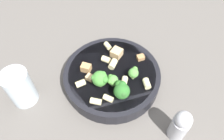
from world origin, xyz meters
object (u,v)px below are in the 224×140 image
object	(u,v)px
broccoli_floret_1	(122,90)
chicken_chunk_1	(117,53)
drinking_glass	(21,89)
rigatoni_3	(112,64)
chicken_chunk_2	(90,77)
rigatoni_5	(96,101)
rigatoni_4	(124,81)
pepper_shaker	(180,125)
rigatoni_0	(106,59)
chicken_chunk_0	(141,57)
rigatoni_1	(108,46)
broccoli_floret_2	(100,79)
rigatoni_2	(107,98)
broccoli_floret_0	(134,73)
rigatoni_6	(147,84)
broccoli_floret_3	(112,80)
pasta_bowl	(112,76)
rigatoni_7	(80,83)
chicken_chunk_3	(86,67)

from	to	relation	value
broccoli_floret_1	chicken_chunk_1	distance (m)	0.13
broccoli_floret_1	chicken_chunk_1	xyz separation A→B (m)	(0.12, 0.02, -0.01)
drinking_glass	rigatoni_3	bearing A→B (deg)	-65.57
chicken_chunk_2	rigatoni_5	bearing A→B (deg)	-159.01
rigatoni_4	pepper_shaker	bearing A→B (deg)	-128.77
rigatoni_4	rigatoni_3	bearing A→B (deg)	35.75
rigatoni_0	chicken_chunk_0	size ratio (longest dim) A/B	1.09
drinking_glass	rigatoni_1	bearing A→B (deg)	-50.08
broccoli_floret_2	rigatoni_4	distance (m)	0.06
rigatoni_2	chicken_chunk_2	size ratio (longest dim) A/B	1.26
chicken_chunk_2	pepper_shaker	bearing A→B (deg)	-116.08
broccoli_floret_0	rigatoni_6	size ratio (longest dim) A/B	1.39
rigatoni_3	drinking_glass	world-z (taller)	drinking_glass
chicken_chunk_0	rigatoni_0	bearing A→B (deg)	101.64
rigatoni_0	rigatoni_5	world-z (taller)	rigatoni_0
chicken_chunk_1	drinking_glass	xyz separation A→B (m)	(-0.13, 0.22, -0.01)
broccoli_floret_0	rigatoni_3	xyz separation A→B (m)	(0.03, 0.06, -0.01)
drinking_glass	broccoli_floret_2	bearing A→B (deg)	-79.96
rigatoni_2	rigatoni_4	xyz separation A→B (m)	(0.05, -0.04, 0.00)
rigatoni_5	chicken_chunk_2	bearing A→B (deg)	20.99
broccoli_floret_3	chicken_chunk_1	size ratio (longest dim) A/B	1.25
pasta_bowl	rigatoni_5	bearing A→B (deg)	163.34
rigatoni_5	rigatoni_1	bearing A→B (deg)	-1.95
pasta_bowl	rigatoni_2	world-z (taller)	rigatoni_2
rigatoni_3	rigatoni_5	world-z (taller)	rigatoni_3
pasta_bowl	rigatoni_1	distance (m)	0.09
rigatoni_2	chicken_chunk_0	bearing A→B (deg)	-28.94
rigatoni_7	chicken_chunk_2	distance (m)	0.03
rigatoni_5	drinking_glass	xyz separation A→B (m)	(0.02, 0.18, -0.00)
rigatoni_0	chicken_chunk_3	world-z (taller)	chicken_chunk_3
rigatoni_5	rigatoni_4	bearing A→B (deg)	-43.96
broccoli_floret_1	pepper_shaker	bearing A→B (deg)	-116.15
rigatoni_0	rigatoni_1	size ratio (longest dim) A/B	0.98
pepper_shaker	broccoli_floret_2	bearing A→B (deg)	64.43
rigatoni_7	drinking_glass	world-z (taller)	drinking_glass
rigatoni_0	chicken_chunk_3	bearing A→B (deg)	125.60
broccoli_floret_0	rigatoni_6	distance (m)	0.04
rigatoni_2	chicken_chunk_0	xyz separation A→B (m)	(0.13, -0.07, -0.00)
broccoli_floret_1	rigatoni_3	distance (m)	0.09
broccoli_floret_1	rigatoni_6	size ratio (longest dim) A/B	1.73
broccoli_floret_0	rigatoni_2	distance (m)	0.09
broccoli_floret_3	pepper_shaker	distance (m)	0.18
chicken_chunk_0	rigatoni_6	bearing A→B (deg)	-168.64
rigatoni_5	rigatoni_6	distance (m)	0.13
rigatoni_0	rigatoni_5	distance (m)	0.13
rigatoni_0	rigatoni_7	bearing A→B (deg)	147.46
chicken_chunk_1	drinking_glass	world-z (taller)	drinking_glass
chicken_chunk_3	rigatoni_3	bearing A→B (deg)	-73.55
broccoli_floret_0	rigatoni_1	size ratio (longest dim) A/B	1.59
rigatoni_1	rigatoni_6	world-z (taller)	rigatoni_6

